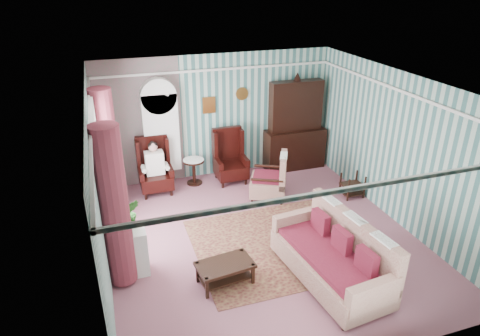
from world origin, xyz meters
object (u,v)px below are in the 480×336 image
object	(u,v)px
coffee_table	(225,273)
nest_table	(352,185)
bookcase	(162,138)
dresser_hutch	(296,123)
sofa	(330,256)
plant_stand	(130,253)
round_side_table	(194,172)
wingback_right	(231,157)
seated_woman	(155,168)
wingback_left	(155,167)
floral_armchair	(268,175)

from	to	relation	value
coffee_table	nest_table	bearing A→B (deg)	28.67
bookcase	dresser_hutch	xyz separation A→B (m)	(3.25, -0.12, 0.06)
dresser_hutch	sofa	size ratio (longest dim) A/B	1.08
coffee_table	plant_stand	bearing A→B (deg)	153.09
dresser_hutch	sofa	bearing A→B (deg)	-107.49
round_side_table	nest_table	xyz separation A→B (m)	(3.17, -1.70, -0.03)
wingback_right	round_side_table	xyz separation A→B (m)	(-0.85, 0.15, -0.33)
seated_woman	round_side_table	size ratio (longest dim) A/B	1.97
dresser_hutch	coffee_table	xyz separation A→B (m)	(-2.91, -3.72, -0.99)
wingback_left	nest_table	bearing A→B (deg)	-20.85
round_side_table	floral_armchair	size ratio (longest dim) A/B	0.56
dresser_hutch	seated_woman	world-z (taller)	dresser_hutch
dresser_hutch	seated_woman	bearing A→B (deg)	-175.59
round_side_table	sofa	xyz separation A→B (m)	(1.28, -4.07, 0.18)
wingback_left	wingback_right	size ratio (longest dim) A/B	1.00
wingback_right	floral_armchair	xyz separation A→B (m)	(0.55, -0.99, -0.09)
coffee_table	wingback_right	bearing A→B (deg)	71.40
wingback_right	round_side_table	bearing A→B (deg)	169.99
wingback_right	sofa	world-z (taller)	wingback_right
wingback_left	wingback_right	world-z (taller)	same
dresser_hutch	floral_armchair	bearing A→B (deg)	-133.66
seated_woman	floral_armchair	size ratio (longest dim) A/B	1.10
nest_table	plant_stand	world-z (taller)	plant_stand
dresser_hutch	coffee_table	bearing A→B (deg)	-128.03
bookcase	wingback_right	size ratio (longest dim) A/B	1.79
nest_table	coffee_table	bearing A→B (deg)	-151.33
plant_stand	floral_armchair	world-z (taller)	floral_armchair
wingback_right	coffee_table	xyz separation A→B (m)	(-1.16, -3.45, -0.44)
plant_stand	round_side_table	bearing A→B (deg)	59.62
round_side_table	coffee_table	world-z (taller)	round_side_table
seated_woman	plant_stand	size ratio (longest dim) A/B	1.47
wingback_left	seated_woman	distance (m)	0.04
wingback_right	seated_woman	xyz separation A→B (m)	(-1.75, 0.00, -0.04)
coffee_table	seated_woman	bearing A→B (deg)	99.65
wingback_right	seated_woman	size ratio (longest dim) A/B	1.06
bookcase	coffee_table	world-z (taller)	bookcase
dresser_hutch	wingback_left	bearing A→B (deg)	-175.59
round_side_table	coffee_table	size ratio (longest dim) A/B	0.68
dresser_hutch	coffee_table	distance (m)	4.83
nest_table	coffee_table	world-z (taller)	nest_table
wingback_left	floral_armchair	size ratio (longest dim) A/B	1.17
dresser_hutch	wingback_right	bearing A→B (deg)	-171.23
wingback_right	floral_armchair	world-z (taller)	wingback_right
dresser_hutch	wingback_left	xyz separation A→B (m)	(-3.50, -0.27, -0.55)
wingback_right	plant_stand	distance (m)	3.76
nest_table	coffee_table	distance (m)	3.97
wingback_left	wingback_right	bearing A→B (deg)	0.00
dresser_hutch	sofa	world-z (taller)	dresser_hutch
seated_woman	nest_table	xyz separation A→B (m)	(4.07, -1.55, -0.32)
nest_table	floral_armchair	bearing A→B (deg)	162.37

